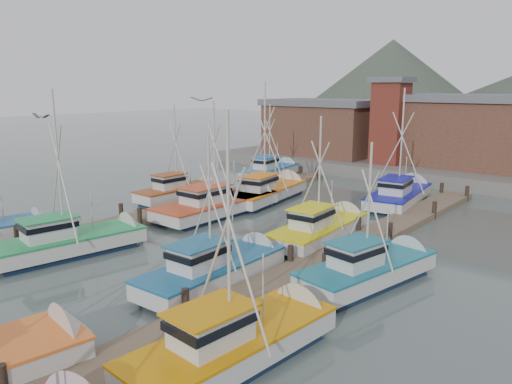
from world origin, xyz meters
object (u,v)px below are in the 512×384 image
Objects in this scene: lookout_tower at (390,120)px; boat_4 at (77,241)px; boat_12 at (269,191)px; boat_8 at (223,204)px.

lookout_tower is 33.93m from boat_4.
boat_4 is at bearing -99.20° from boat_12.
lookout_tower is 0.90× the size of boat_4.
boat_8 is 5.45m from boat_12.
lookout_tower reaches higher than boat_4.
boat_12 is (-0.03, 16.86, 0.00)m from boat_4.
boat_8 is 1.04× the size of boat_12.
boat_8 is (-2.13, -22.10, -4.87)m from lookout_tower.
boat_4 is 0.90× the size of boat_8.
boat_8 is at bearing -95.51° from lookout_tower.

